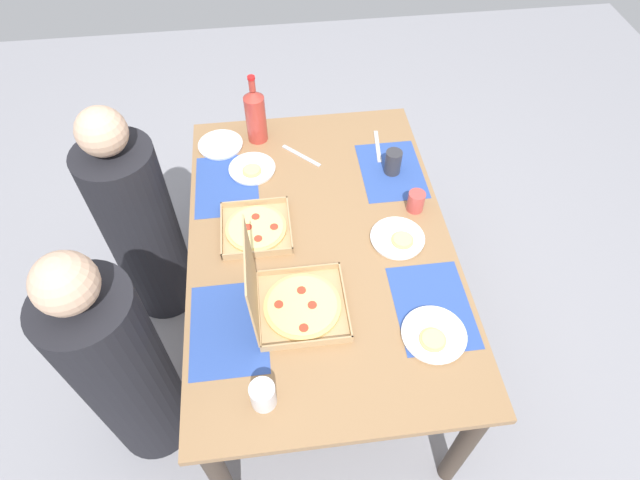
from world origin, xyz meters
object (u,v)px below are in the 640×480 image
(plate_far_right, at_px, (434,335))
(plate_near_left, at_px, (221,145))
(cup_red, at_px, (263,395))
(plate_near_right, at_px, (398,238))
(cup_spare, at_px, (416,201))
(diner_left_seat, at_px, (123,370))
(pizza_box_edge_far, at_px, (256,229))
(pizza_box_center, at_px, (291,301))
(diner_right_seat, at_px, (142,228))
(plate_far_left, at_px, (252,169))
(soda_bottle, at_px, (255,115))
(cup_dark, at_px, (393,162))

(plate_far_right, bearing_deg, plate_near_left, 33.68)
(plate_near_left, bearing_deg, cup_red, -173.90)
(plate_near_right, bearing_deg, plate_far_right, -176.15)
(plate_near_right, distance_m, cup_red, 0.79)
(plate_near_right, relative_size, cup_spare, 2.44)
(diner_left_seat, bearing_deg, pizza_box_edge_far, -51.12)
(pizza_box_center, xyz_separation_m, plate_far_right, (-0.16, -0.46, -0.04))
(plate_far_right, height_order, cup_spare, cup_spare)
(pizza_box_edge_far, distance_m, diner_right_seat, 0.63)
(plate_far_left, height_order, soda_bottle, soda_bottle)
(pizza_box_edge_far, bearing_deg, cup_spare, -86.61)
(cup_red, bearing_deg, plate_near_right, -43.43)
(pizza_box_center, height_order, pizza_box_edge_far, pizza_box_center)
(diner_right_seat, bearing_deg, plate_far_right, -126.43)
(plate_near_right, bearing_deg, pizza_box_edge_far, 78.00)
(plate_far_right, distance_m, cup_red, 0.59)
(cup_red, bearing_deg, plate_far_left, -0.31)
(cup_red, bearing_deg, pizza_box_edge_far, -0.62)
(plate_far_right, height_order, cup_red, cup_red)
(pizza_box_center, bearing_deg, plate_far_left, 8.67)
(pizza_box_edge_far, bearing_deg, plate_far_right, -133.51)
(pizza_box_edge_far, xyz_separation_m, diner_right_seat, (0.27, 0.52, -0.23))
(soda_bottle, relative_size, cup_red, 3.43)
(pizza_box_center, bearing_deg, cup_dark, -37.59)
(pizza_box_center, xyz_separation_m, cup_dark, (0.63, -0.49, 0.00))
(plate_far_right, height_order, diner_left_seat, diner_left_seat)
(pizza_box_edge_far, bearing_deg, plate_near_right, -102.00)
(cup_dark, height_order, diner_right_seat, diner_right_seat)
(plate_near_left, relative_size, plate_near_right, 0.95)
(plate_far_left, relative_size, soda_bottle, 0.62)
(pizza_box_edge_far, bearing_deg, plate_far_left, 0.31)
(diner_right_seat, bearing_deg, plate_far_left, -81.95)
(pizza_box_edge_far, bearing_deg, diner_left_seat, 128.88)
(pizza_box_edge_far, xyz_separation_m, plate_far_left, (0.34, 0.00, -0.00))
(plate_far_left, distance_m, diner_right_seat, 0.57)
(plate_far_right, relative_size, diner_right_seat, 0.19)
(plate_near_right, height_order, plate_far_right, same)
(pizza_box_center, distance_m, plate_near_left, 0.92)
(cup_dark, bearing_deg, cup_spare, -168.35)
(plate_far_left, xyz_separation_m, plate_far_right, (-0.87, -0.57, 0.00))
(plate_near_left, height_order, cup_red, cup_red)
(cup_spare, relative_size, diner_right_seat, 0.07)
(plate_near_left, xyz_separation_m, diner_right_seat, (-0.25, 0.39, -0.23))
(plate_near_right, xyz_separation_m, plate_far_right, (-0.42, -0.03, 0.00))
(plate_near_right, distance_m, soda_bottle, 0.84)
(plate_near_right, distance_m, cup_dark, 0.38)
(plate_far_right, relative_size, cup_spare, 2.55)
(plate_near_right, bearing_deg, pizza_box_center, 120.90)
(cup_spare, bearing_deg, plate_far_left, 64.77)
(pizza_box_edge_far, xyz_separation_m, plate_far_right, (-0.54, -0.56, -0.00))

